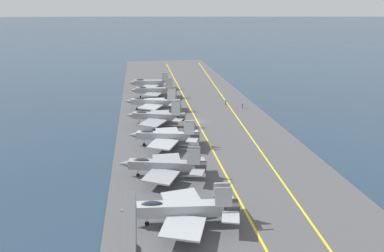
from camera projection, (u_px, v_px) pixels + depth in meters
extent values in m
plane|color=#23384C|center=(197.00, 123.00, 90.90)|extent=(2000.00, 2000.00, 0.00)
cube|color=#4C4C4F|center=(197.00, 122.00, 90.84)|extent=(215.88, 41.17, 0.40)
cube|color=yellow|center=(238.00, 119.00, 92.42)|extent=(193.91, 12.80, 0.01)
cube|color=yellow|center=(197.00, 121.00, 90.77)|extent=(194.29, 0.36, 0.01)
cube|color=#9EA3A8|center=(179.00, 209.00, 47.11)|extent=(3.02, 12.34, 1.77)
cone|color=#5B5E60|center=(127.00, 210.00, 46.76)|extent=(1.91, 2.47, 1.68)
cube|color=#38383A|center=(232.00, 207.00, 47.47)|extent=(2.23, 2.18, 1.51)
ellipsoid|color=#232D38|center=(152.00, 204.00, 46.65)|extent=(1.28, 3.06, 0.97)
cube|color=#9EA3A8|center=(183.00, 227.00, 44.10)|extent=(6.57, 6.70, 0.28)
cube|color=#9EA3A8|center=(182.00, 199.00, 50.54)|extent=(5.77, 5.95, 0.28)
cube|color=#9EA3A8|center=(224.00, 197.00, 45.78)|extent=(1.08, 2.39, 2.65)
cube|color=#9EA3A8|center=(222.00, 190.00, 47.54)|extent=(1.08, 2.39, 2.65)
cube|color=#9EA3A8|center=(231.00, 217.00, 45.29)|extent=(3.33, 2.99, 0.20)
cube|color=#9EA3A8|center=(226.00, 199.00, 49.59)|extent=(2.96, 2.51, 0.20)
cylinder|color=#B2B2B7|center=(147.00, 220.00, 47.45)|extent=(0.16, 0.16, 1.62)
cylinder|color=black|center=(147.00, 223.00, 47.62)|extent=(0.28, 0.62, 0.60)
cylinder|color=#B2B2B7|center=(189.00, 224.00, 46.56)|extent=(0.16, 0.16, 1.62)
cylinder|color=black|center=(189.00, 228.00, 46.73)|extent=(0.28, 0.62, 0.60)
cylinder|color=#B2B2B7|center=(188.00, 214.00, 48.90)|extent=(0.16, 0.16, 1.62)
cylinder|color=black|center=(188.00, 217.00, 49.07)|extent=(0.28, 0.62, 0.60)
cube|color=gray|center=(162.00, 165.00, 60.26)|extent=(4.25, 11.74, 1.56)
cone|color=#5B5E60|center=(124.00, 164.00, 60.77)|extent=(1.96, 2.50, 1.48)
cube|color=#38383A|center=(201.00, 166.00, 59.73)|extent=(2.19, 2.26, 1.33)
ellipsoid|color=#232D38|center=(142.00, 160.00, 60.28)|extent=(1.50, 2.97, 0.86)
cube|color=gray|center=(161.00, 176.00, 57.31)|extent=(6.77, 6.79, 0.28)
cube|color=gray|center=(167.00, 160.00, 63.48)|extent=(5.04, 5.10, 0.28)
cube|color=gray|center=(193.00, 157.00, 58.34)|extent=(1.35, 2.35, 2.69)
cube|color=gray|center=(194.00, 153.00, 59.88)|extent=(1.35, 2.35, 2.69)
cube|color=gray|center=(197.00, 172.00, 57.71)|extent=(3.45, 3.15, 0.20)
cube|color=gray|center=(199.00, 161.00, 61.81)|extent=(2.93, 2.38, 0.20)
cylinder|color=#B2B2B7|center=(138.00, 172.00, 61.12)|extent=(0.16, 0.16, 1.66)
cylinder|color=black|center=(138.00, 175.00, 61.30)|extent=(0.35, 0.63, 0.60)
cylinder|color=#B2B2B7|center=(168.00, 176.00, 59.67)|extent=(0.16, 0.16, 1.66)
cylinder|color=black|center=(168.00, 179.00, 59.85)|extent=(0.35, 0.63, 0.60)
cylinder|color=#B2B2B7|center=(169.00, 171.00, 61.73)|extent=(0.16, 0.16, 1.66)
cylinder|color=black|center=(169.00, 173.00, 61.90)|extent=(0.35, 0.63, 0.60)
cube|color=#9EA3A8|center=(163.00, 136.00, 73.82)|extent=(4.01, 11.65, 1.54)
cone|color=#5B5E60|center=(133.00, 135.00, 74.21)|extent=(1.90, 2.46, 1.46)
cube|color=#38383A|center=(195.00, 136.00, 73.41)|extent=(2.14, 2.22, 1.31)
ellipsoid|color=#232D38|center=(147.00, 132.00, 73.78)|extent=(1.44, 2.94, 0.85)
cube|color=#9EA3A8|center=(163.00, 144.00, 70.63)|extent=(7.18, 6.95, 0.28)
cube|color=#9EA3A8|center=(167.00, 132.00, 77.29)|extent=(5.66, 5.16, 0.28)
cube|color=#9EA3A8|center=(189.00, 128.00, 72.03)|extent=(1.28, 2.32, 2.59)
cube|color=#9EA3A8|center=(190.00, 126.00, 73.56)|extent=(1.28, 2.32, 2.59)
cube|color=#9EA3A8|center=(192.00, 140.00, 71.40)|extent=(3.43, 3.10, 0.20)
cube|color=#9EA3A8|center=(194.00, 133.00, 75.48)|extent=(2.89, 2.31, 0.20)
cylinder|color=#B2B2B7|center=(144.00, 142.00, 74.61)|extent=(0.16, 0.16, 1.70)
cylinder|color=black|center=(144.00, 144.00, 74.79)|extent=(0.34, 0.63, 0.60)
cylinder|color=#B2B2B7|center=(168.00, 145.00, 73.27)|extent=(0.16, 0.16, 1.70)
cylinder|color=black|center=(168.00, 147.00, 73.45)|extent=(0.34, 0.63, 0.60)
cylinder|color=#B2B2B7|center=(170.00, 141.00, 75.30)|extent=(0.16, 0.16, 1.70)
cylinder|color=black|center=(170.00, 143.00, 75.48)|extent=(0.34, 0.63, 0.60)
cube|color=gray|center=(155.00, 116.00, 86.48)|extent=(4.89, 11.38, 1.57)
cone|color=#5B5E60|center=(130.00, 115.00, 87.39)|extent=(2.06, 2.51, 1.49)
cube|color=#38383A|center=(181.00, 117.00, 85.54)|extent=(2.27, 2.30, 1.33)
ellipsoid|color=#232D38|center=(142.00, 113.00, 86.71)|extent=(1.65, 2.91, 0.86)
cube|color=gray|center=(153.00, 123.00, 83.13)|extent=(7.57, 7.26, 0.28)
cube|color=gray|center=(160.00, 114.00, 90.06)|extent=(6.12, 5.27, 0.28)
cube|color=gray|center=(176.00, 109.00, 84.13)|extent=(1.60, 2.36, 3.31)
cube|color=gray|center=(177.00, 107.00, 85.66)|extent=(1.60, 2.36, 3.31)
cube|color=gray|center=(178.00, 120.00, 83.57)|extent=(3.48, 3.21, 0.20)
cube|color=gray|center=(181.00, 115.00, 87.65)|extent=(3.05, 2.50, 0.20)
cylinder|color=#B2B2B7|center=(139.00, 122.00, 87.62)|extent=(0.16, 0.16, 1.82)
cylinder|color=black|center=(139.00, 124.00, 87.83)|extent=(0.39, 0.64, 0.60)
cylinder|color=#B2B2B7|center=(159.00, 124.00, 85.86)|extent=(0.16, 0.16, 1.82)
cylinder|color=black|center=(159.00, 126.00, 86.06)|extent=(0.39, 0.64, 0.60)
cylinder|color=#B2B2B7|center=(161.00, 121.00, 87.90)|extent=(0.16, 0.16, 1.82)
cylinder|color=black|center=(161.00, 123.00, 88.11)|extent=(0.39, 0.64, 0.60)
cube|color=#9EA3A8|center=(152.00, 102.00, 99.48)|extent=(4.78, 12.24, 1.51)
cone|color=#5B5E60|center=(128.00, 101.00, 100.28)|extent=(2.01, 2.63, 1.43)
cube|color=#38383A|center=(177.00, 103.00, 98.66)|extent=(2.21, 2.39, 1.28)
ellipsoid|color=#232D38|center=(139.00, 99.00, 99.67)|extent=(1.61, 3.10, 0.83)
cube|color=#9EA3A8|center=(151.00, 107.00, 96.35)|extent=(7.36, 7.31, 0.28)
cube|color=#9EA3A8|center=(156.00, 101.00, 102.85)|extent=(5.60, 5.48, 0.28)
cube|color=#9EA3A8|center=(171.00, 95.00, 97.30)|extent=(1.55, 2.50, 3.12)
cube|color=#9EA3A8|center=(172.00, 94.00, 98.78)|extent=(1.55, 2.50, 3.12)
cube|color=#9EA3A8|center=(174.00, 105.00, 96.70)|extent=(3.53, 3.31, 0.20)
cube|color=#9EA3A8|center=(176.00, 101.00, 100.74)|extent=(3.02, 2.59, 0.20)
cylinder|color=#B2B2B7|center=(137.00, 107.00, 100.54)|extent=(0.16, 0.16, 1.78)
cylinder|color=black|center=(137.00, 109.00, 100.73)|extent=(0.37, 0.64, 0.60)
cylinder|color=#B2B2B7|center=(155.00, 109.00, 98.90)|extent=(0.16, 0.16, 1.78)
cylinder|color=black|center=(156.00, 110.00, 99.10)|extent=(0.37, 0.64, 0.60)
cylinder|color=#B2B2B7|center=(157.00, 107.00, 100.88)|extent=(0.16, 0.16, 1.78)
cylinder|color=black|center=(157.00, 108.00, 101.07)|extent=(0.37, 0.64, 0.60)
cube|color=gray|center=(153.00, 90.00, 113.06)|extent=(3.58, 11.31, 1.72)
cone|color=#5B5E60|center=(133.00, 90.00, 113.15)|extent=(1.97, 2.36, 1.64)
cube|color=#38383A|center=(173.00, 90.00, 112.98)|extent=(2.26, 2.12, 1.47)
ellipsoid|color=#232D38|center=(142.00, 88.00, 112.84)|extent=(1.39, 2.84, 0.95)
cube|color=gray|center=(153.00, 94.00, 110.18)|extent=(6.33, 6.35, 0.28)
cube|color=gray|center=(155.00, 90.00, 116.32)|extent=(5.14, 5.18, 0.28)
cube|color=gray|center=(169.00, 84.00, 111.34)|extent=(1.29, 2.24, 3.06)
cube|color=gray|center=(169.00, 83.00, 113.05)|extent=(1.29, 2.24, 3.06)
cube|color=gray|center=(171.00, 92.00, 110.85)|extent=(3.35, 2.93, 0.20)
cube|color=gray|center=(172.00, 89.00, 115.12)|extent=(2.81, 2.13, 0.20)
cylinder|color=#B2B2B7|center=(140.00, 95.00, 113.69)|extent=(0.16, 0.16, 1.72)
cylinder|color=black|center=(140.00, 97.00, 113.87)|extent=(0.32, 0.63, 0.60)
cylinder|color=#B2B2B7|center=(156.00, 96.00, 112.48)|extent=(0.16, 0.16, 1.72)
cylinder|color=black|center=(156.00, 98.00, 112.67)|extent=(0.32, 0.63, 0.60)
cylinder|color=#B2B2B7|center=(157.00, 94.00, 114.76)|extent=(0.16, 0.16, 1.72)
cylinder|color=black|center=(157.00, 96.00, 114.94)|extent=(0.32, 0.63, 0.60)
cube|color=#93999E|center=(150.00, 83.00, 124.56)|extent=(3.30, 11.62, 1.87)
cone|color=#5B5E60|center=(131.00, 83.00, 124.38)|extent=(2.03, 2.38, 1.77)
cube|color=#38383A|center=(169.00, 83.00, 124.74)|extent=(2.36, 2.12, 1.59)
ellipsoid|color=#232D38|center=(140.00, 80.00, 124.17)|extent=(1.37, 2.90, 1.03)
cube|color=#93999E|center=(150.00, 86.00, 121.55)|extent=(6.43, 6.43, 0.28)
cube|color=#93999E|center=(152.00, 82.00, 127.99)|extent=(5.52, 5.51, 0.28)
cube|color=#93999E|center=(165.00, 77.00, 123.04)|extent=(1.09, 2.26, 2.57)
cube|color=#93999E|center=(165.00, 76.00, 124.89)|extent=(1.09, 2.26, 2.57)
cube|color=#93999E|center=(167.00, 84.00, 122.53)|extent=(3.32, 2.90, 0.20)
cube|color=#93999E|center=(167.00, 81.00, 126.93)|extent=(2.90, 2.30, 0.20)
cylinder|color=#B2B2B7|center=(138.00, 87.00, 125.02)|extent=(0.16, 0.16, 1.58)
cylinder|color=black|center=(138.00, 89.00, 125.18)|extent=(0.29, 0.62, 0.60)
cylinder|color=#B2B2B7|center=(153.00, 88.00, 123.93)|extent=(0.16, 0.16, 1.58)
cylinder|color=black|center=(153.00, 89.00, 124.09)|extent=(0.29, 0.62, 0.60)
cylinder|color=#B2B2B7|center=(153.00, 86.00, 126.39)|extent=(0.16, 0.16, 1.58)
cylinder|color=black|center=(153.00, 88.00, 126.56)|extent=(0.29, 0.62, 0.60)
cylinder|color=#4C473D|center=(242.00, 107.00, 102.10)|extent=(0.24, 0.24, 0.85)
cube|color=#284CB2|center=(242.00, 105.00, 101.87)|extent=(0.46, 0.45, 0.54)
sphere|color=beige|center=(243.00, 103.00, 101.73)|extent=(0.22, 0.22, 0.22)
sphere|color=#284CB2|center=(243.00, 103.00, 101.71)|extent=(0.24, 0.24, 0.24)
cylinder|color=#232328|center=(226.00, 104.00, 105.75)|extent=(0.24, 0.24, 0.81)
cube|color=green|center=(226.00, 101.00, 105.52)|extent=(0.46, 0.44, 0.61)
sphere|color=tan|center=(226.00, 100.00, 105.37)|extent=(0.22, 0.22, 0.22)
sphere|color=green|center=(226.00, 100.00, 105.35)|extent=(0.24, 0.24, 0.24)
cube|color=#4C4C4F|center=(129.00, 242.00, 7.57)|extent=(3.60, 0.30, 0.50)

